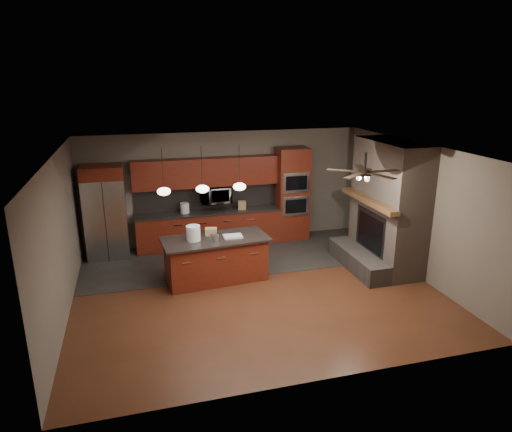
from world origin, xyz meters
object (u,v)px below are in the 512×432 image
object	(u,v)px
oven_tower	(292,194)
refrigerator	(105,212)
counter_box	(242,205)
paint_can	(214,238)
counter_bucket	(185,208)
paint_tray	(233,236)
white_bucket	(193,233)
cardboard_box	(211,232)
kitchen_island	(216,259)
microwave	(216,194)

from	to	relation	value
oven_tower	refrigerator	xyz separation A→B (m)	(-4.58, -0.07, -0.10)
counter_box	refrigerator	bearing A→B (deg)	-167.94
paint_can	counter_box	world-z (taller)	counter_box
paint_can	counter_bucket	bearing A→B (deg)	98.75
refrigerator	paint_tray	size ratio (longest dim) A/B	5.72
white_bucket	cardboard_box	bearing A→B (deg)	28.39
paint_can	refrigerator	bearing A→B (deg)	136.10
kitchen_island	cardboard_box	xyz separation A→B (m)	(-0.05, 0.21, 0.53)
kitchen_island	paint_can	size ratio (longest dim) A/B	12.57
kitchen_island	counter_box	xyz separation A→B (m)	(1.04, 1.98, 0.54)
cardboard_box	counter_box	distance (m)	2.09
kitchen_island	counter_box	world-z (taller)	counter_box
microwave	paint_tray	size ratio (longest dim) A/B	1.93
white_bucket	counter_box	world-z (taller)	white_bucket
refrigerator	paint_can	size ratio (longest dim) A/B	12.18
microwave	kitchen_island	size ratio (longest dim) A/B	0.33
paint_tray	cardboard_box	world-z (taller)	cardboard_box
refrigerator	kitchen_island	bearing A→B (deg)	-41.51
paint_can	paint_tray	bearing A→B (deg)	13.32
refrigerator	white_bucket	bearing A→B (deg)	-48.12
paint_can	counter_bucket	size ratio (longest dim) A/B	0.71
oven_tower	counter_bucket	xyz separation A→B (m)	(-2.75, 0.01, -0.17)
white_bucket	paint_can	size ratio (longest dim) A/B	1.72
microwave	kitchen_island	world-z (taller)	microwave
paint_tray	oven_tower	bearing A→B (deg)	46.05
microwave	kitchen_island	distance (m)	2.28
oven_tower	counter_box	bearing A→B (deg)	-178.17
refrigerator	cardboard_box	bearing A→B (deg)	-39.02
microwave	refrigerator	bearing A→B (deg)	-177.12
paint_tray	counter_box	distance (m)	2.13
kitchen_island	paint_can	xyz separation A→B (m)	(-0.04, -0.13, 0.51)
refrigerator	white_bucket	world-z (taller)	refrigerator
white_bucket	counter_box	size ratio (longest dim) A/B	1.45
paint_can	counter_bucket	xyz separation A→B (m)	(-0.33, 2.16, 0.05)
refrigerator	paint_can	world-z (taller)	refrigerator
oven_tower	paint_tray	bearing A→B (deg)	-134.40
refrigerator	cardboard_box	distance (m)	2.78
oven_tower	paint_can	xyz separation A→B (m)	(-2.42, -2.16, -0.21)
microwave	white_bucket	size ratio (longest dim) A/B	2.38
paint_can	cardboard_box	xyz separation A→B (m)	(-0.01, 0.33, 0.02)
white_bucket	microwave	bearing A→B (deg)	67.92
oven_tower	paint_tray	world-z (taller)	oven_tower
white_bucket	paint_can	bearing A→B (deg)	-16.57
refrigerator	cardboard_box	size ratio (longest dim) A/B	9.08
refrigerator	cardboard_box	world-z (taller)	refrigerator
oven_tower	paint_can	bearing A→B (deg)	-138.30
paint_can	cardboard_box	world-z (taller)	cardboard_box
paint_tray	counter_bucket	world-z (taller)	counter_bucket
oven_tower	counter_box	size ratio (longest dim) A/B	11.23
cardboard_box	kitchen_island	bearing A→B (deg)	-64.80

